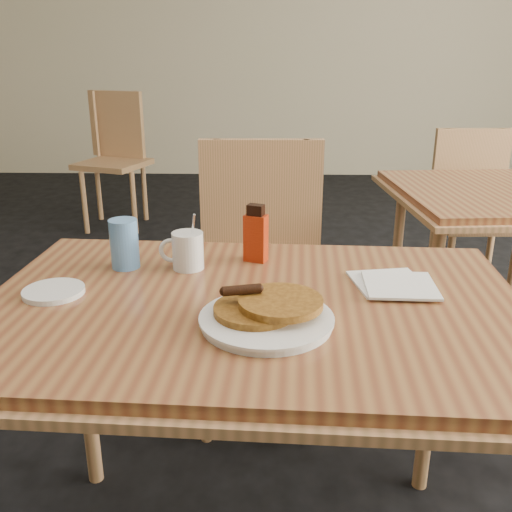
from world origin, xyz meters
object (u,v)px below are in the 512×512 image
(chair_wall_extra, at_px, (115,147))
(pancake_plate, at_px, (267,315))
(syrup_bottle, at_px, (256,235))
(chair_main_far, at_px, (260,255))
(coffee_mug, at_px, (187,250))
(blue_tumbler, at_px, (124,244))
(main_table, at_px, (253,319))
(chair_neighbor_far, at_px, (472,199))

(chair_wall_extra, xyz_separation_m, pancake_plate, (1.15, -3.19, 0.19))
(syrup_bottle, bearing_deg, chair_main_far, 109.52)
(coffee_mug, relative_size, blue_tumbler, 1.18)
(main_table, relative_size, chair_wall_extra, 1.27)
(chair_wall_extra, relative_size, syrup_bottle, 6.65)
(chair_neighbor_far, relative_size, blue_tumbler, 7.19)
(chair_wall_extra, xyz_separation_m, blue_tumbler, (0.80, -2.89, 0.23))
(chair_wall_extra, distance_m, syrup_bottle, 3.06)
(main_table, distance_m, syrup_bottle, 0.27)
(chair_neighbor_far, xyz_separation_m, syrup_bottle, (-1.09, -1.58, 0.30))
(pancake_plate, bearing_deg, syrup_bottle, 95.10)
(main_table, xyz_separation_m, chair_wall_extra, (-1.12, 3.08, -0.13))
(main_table, xyz_separation_m, chair_main_far, (0.00, 0.78, -0.13))
(chair_main_far, height_order, pancake_plate, chair_main_far)
(chair_wall_extra, bearing_deg, main_table, -51.10)
(coffee_mug, relative_size, syrup_bottle, 0.98)
(chair_wall_extra, relative_size, coffee_mug, 6.80)
(main_table, xyz_separation_m, pancake_plate, (0.03, -0.10, 0.06))
(chair_neighbor_far, relative_size, coffee_mug, 6.09)
(chair_main_far, height_order, syrup_bottle, chair_main_far)
(chair_wall_extra, bearing_deg, pancake_plate, -51.21)
(chair_main_far, bearing_deg, chair_neighbor_far, 42.85)
(coffee_mug, bearing_deg, main_table, -48.76)
(chair_neighbor_far, xyz_separation_m, blue_tumbler, (-1.41, -1.64, 0.29))
(chair_neighbor_far, bearing_deg, coffee_mug, -129.04)
(main_table, relative_size, blue_tumbler, 10.18)
(chair_wall_extra, height_order, coffee_mug, chair_wall_extra)
(chair_main_far, distance_m, chair_neighbor_far, 1.52)
(chair_main_far, height_order, blue_tumbler, chair_main_far)
(chair_main_far, relative_size, chair_wall_extra, 0.99)
(chair_main_far, distance_m, blue_tumbler, 0.70)
(pancake_plate, xyz_separation_m, coffee_mug, (-0.20, 0.30, 0.03))
(chair_main_far, relative_size, pancake_plate, 3.66)
(chair_main_far, height_order, chair_wall_extra, chair_wall_extra)
(chair_neighbor_far, height_order, chair_wall_extra, chair_wall_extra)
(main_table, height_order, chair_wall_extra, chair_wall_extra)
(pancake_plate, relative_size, syrup_bottle, 1.80)
(coffee_mug, height_order, blue_tumbler, coffee_mug)
(blue_tumbler, bearing_deg, chair_wall_extra, 105.55)
(chair_neighbor_far, xyz_separation_m, pancake_plate, (-1.06, -1.94, 0.25))
(chair_main_far, bearing_deg, chair_wall_extra, 114.69)
(pancake_plate, bearing_deg, chair_main_far, 92.00)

